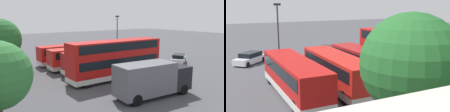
{
  "view_description": "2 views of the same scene",
  "coord_description": "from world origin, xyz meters",
  "views": [
    {
      "loc": [
        -26.79,
        25.24,
        7.39
      ],
      "look_at": [
        1.76,
        4.7,
        1.21
      ],
      "focal_mm": 37.16,
      "sensor_mm": 36.0,
      "label": 1
    },
    {
      "loc": [
        11.81,
        29.51,
        7.47
      ],
      "look_at": [
        -1.94,
        2.55,
        1.33
      ],
      "focal_mm": 42.72,
      "sensor_mm": 36.0,
      "label": 2
    }
  ],
  "objects": [
    {
      "name": "tree_midright",
      "position": [
        3.1,
        20.09,
        4.57
      ],
      "size": [
        4.95,
        4.95,
        7.06
      ],
      "color": "#4C3823",
      "rests_on": "ground"
    },
    {
      "name": "car_small_green",
      "position": [
        6.93,
        -3.91,
        0.7
      ],
      "size": [
        4.35,
        4.36,
        1.43
      ],
      "color": "silver",
      "rests_on": "ground"
    },
    {
      "name": "box_truck_blue",
      "position": [
        -12.36,
        10.33,
        1.71
      ],
      "size": [
        3.09,
        7.67,
        3.2
      ],
      "color": "#595960",
      "rests_on": "ground"
    },
    {
      "name": "bus_single_deck_fourth",
      "position": [
        5.54,
        9.38,
        1.62
      ],
      "size": [
        2.73,
        10.91,
        2.95
      ],
      "color": "#B71411",
      "rests_on": "ground"
    },
    {
      "name": "bus_double_decker_near_end",
      "position": [
        -5.55,
        9.38,
        2.45
      ],
      "size": [
        2.64,
        11.85,
        4.55
      ],
      "color": "#B71411",
      "rests_on": "ground"
    },
    {
      "name": "bus_single_deck_third",
      "position": [
        1.64,
        9.33,
        1.62
      ],
      "size": [
        3.02,
        10.78,
        2.95
      ],
      "color": "red",
      "rests_on": "ground"
    },
    {
      "name": "lamp_post_tall",
      "position": [
        4.67,
        1.53,
        4.34
      ],
      "size": [
        0.7,
        0.3,
        7.35
      ],
      "color": "#38383D",
      "rests_on": "ground"
    },
    {
      "name": "ground_plane",
      "position": [
        0.0,
        0.0,
        0.0
      ],
      "size": [
        140.0,
        140.0,
        0.0
      ],
      "primitive_type": "plane",
      "color": "#47474C"
    },
    {
      "name": "car_hatchback_silver",
      "position": [
        -3.93,
        -4.1,
        0.7
      ],
      "size": [
        3.78,
        4.57,
        1.43
      ],
      "color": "silver",
      "rests_on": "ground"
    },
    {
      "name": "bus_single_deck_second",
      "position": [
        -1.93,
        8.78,
        1.62
      ],
      "size": [
        2.69,
        10.94,
        2.95
      ],
      "color": "#A51919",
      "rests_on": "ground"
    }
  ]
}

